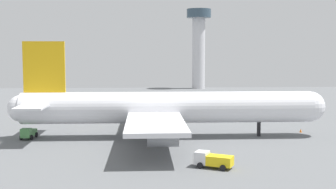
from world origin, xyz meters
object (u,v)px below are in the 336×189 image
at_px(control_tower, 199,41).
at_px(safety_cone_nose, 301,131).
at_px(cargo_airplane, 167,108).
at_px(cargo_loader, 28,133).
at_px(safety_cone_tail, 26,136).
at_px(catering_truck, 213,160).

bearing_deg(control_tower, safety_cone_nose, -86.29).
xyz_separation_m(cargo_airplane, cargo_loader, (-25.48, -0.22, -4.47)).
height_order(safety_cone_nose, safety_cone_tail, safety_cone_nose).
height_order(catering_truck, safety_cone_tail, catering_truck).
relative_size(cargo_airplane, control_tower, 1.70).
bearing_deg(cargo_loader, control_tower, 68.17).
height_order(safety_cone_tail, control_tower, control_tower).
bearing_deg(cargo_loader, safety_cone_nose, 4.11).
xyz_separation_m(catering_truck, safety_cone_nose, (21.69, 26.05, -0.78)).
xyz_separation_m(catering_truck, control_tower, (14.59, 135.42, 19.70)).
bearing_deg(catering_truck, cargo_loader, 144.06).
height_order(catering_truck, control_tower, control_tower).
relative_size(cargo_airplane, catering_truck, 10.65).
bearing_deg(safety_cone_tail, catering_truck, -36.82).
bearing_deg(safety_cone_tail, safety_cone_nose, 2.54).
bearing_deg(cargo_loader, safety_cone_tail, 122.80).
relative_size(safety_cone_nose, control_tower, 0.02).
relative_size(cargo_airplane, safety_cone_nose, 84.77).
distance_m(cargo_loader, catering_truck, 37.96).
height_order(safety_cone_nose, control_tower, control_tower).
distance_m(catering_truck, control_tower, 137.62).
bearing_deg(safety_cone_nose, cargo_airplane, -172.49).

